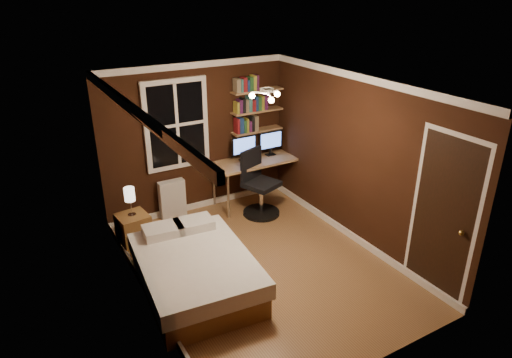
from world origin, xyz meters
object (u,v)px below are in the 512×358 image
nightstand (134,231)px  office_chair (259,189)px  bed (195,271)px  radiator (172,199)px  desk (261,162)px  monitor_right (271,143)px  desk_lamp (298,144)px  monitor_left (244,148)px  bedside_lamp (130,202)px

nightstand → office_chair: size_ratio=0.47×
bed → radiator: bearing=82.4°
nightstand → office_chair: office_chair is taller
desk → office_chair: office_chair is taller
nightstand → radiator: (0.83, 0.62, 0.06)m
monitor_right → desk_lamp: size_ratio=1.04×
desk_lamp → desk: bearing=164.4°
nightstand → monitor_left: size_ratio=1.14×
nightstand → desk_lamp: (3.05, 0.22, 0.76)m
bedside_lamp → monitor_right: 2.71m
office_chair → desk_lamp: bearing=-7.2°
bed → monitor_left: monitor_left is taller
nightstand → desk_lamp: 3.15m
bed → desk: 2.75m
bedside_lamp → desk_lamp: size_ratio=0.99×
bedside_lamp → radiator: (0.83, 0.62, -0.42)m
monitor_left → nightstand: bearing=-167.2°
bedside_lamp → desk_lamp: bearing=4.1°
desk_lamp → radiator: bearing=169.7°
nightstand → desk: bearing=2.7°
bed → monitor_right: size_ratio=4.24×
desk_lamp → nightstand: bearing=-175.9°
radiator → monitor_left: bearing=-6.1°
radiator → desk: 1.65m
bedside_lamp → monitor_left: (2.12, 0.48, 0.28)m
bed → office_chair: (1.75, 1.40, 0.17)m
monitor_right → desk_lamp: (0.40, -0.26, 0.00)m
bedside_lamp → desk_lamp: desk_lamp is taller
monitor_left → desk: bearing=-16.4°
desk → desk_lamp: 0.72m
bed → radiator: 2.06m
radiator → bedside_lamp: bearing=-143.3°
bed → nightstand: (-0.38, 1.39, -0.00)m
bed → office_chair: 2.25m
monitor_left → office_chair: size_ratio=0.41×
desk → radiator: bearing=172.0°
desk_lamp → office_chair: size_ratio=0.39×
bed → desk_lamp: 3.21m
bed → radiator: size_ratio=3.02×
monitor_left → office_chair: monitor_left is taller
desk_lamp → office_chair: desk_lamp is taller
radiator → desk: size_ratio=0.38×
desk → bedside_lamp: bearing=-170.6°
monitor_right → office_chair: bearing=-137.2°
desk → monitor_left: bearing=163.6°
nightstand → desk: (2.41, 0.40, 0.48)m
radiator → desk_lamp: size_ratio=1.47×
office_chair → desk: bearing=34.4°
desk_lamp → office_chair: 1.11m
monitor_left → monitor_right: 0.53m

